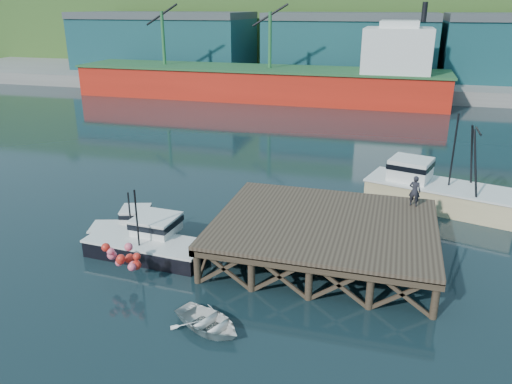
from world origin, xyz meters
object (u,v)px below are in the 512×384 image
(trawler, at_px, (438,189))
(dinghy, at_px, (208,322))
(boat_black, at_px, (149,242))
(dockworker, at_px, (415,191))
(boat_navy, at_px, (134,227))

(trawler, relative_size, dinghy, 3.11)
(boat_black, relative_size, dockworker, 3.78)
(dinghy, bearing_deg, trawler, -5.70)
(boat_black, xyz_separation_m, dockworker, (14.21, 6.26, 2.27))
(boat_black, xyz_separation_m, trawler, (15.98, 11.89, 0.60))
(boat_navy, distance_m, boat_black, 2.69)
(trawler, xyz_separation_m, dockworker, (-1.78, -5.62, 1.67))
(trawler, distance_m, dinghy, 20.34)
(boat_black, height_order, dockworker, boat_black)
(trawler, height_order, dockworker, trawler)
(dockworker, bearing_deg, boat_navy, 29.00)
(dinghy, height_order, dockworker, dockworker)
(boat_navy, distance_m, dockworker, 16.92)
(boat_navy, bearing_deg, trawler, 12.54)
(trawler, bearing_deg, boat_navy, -134.92)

